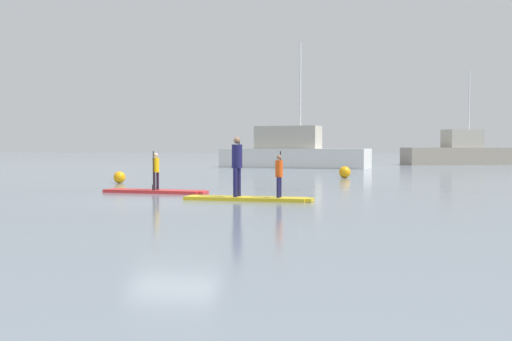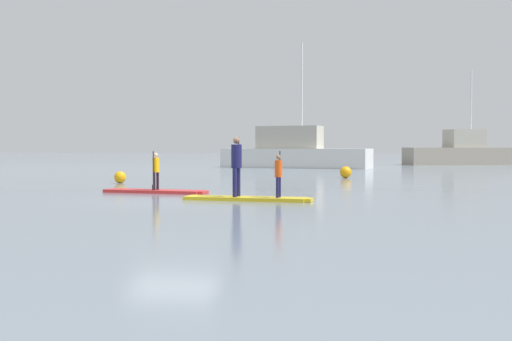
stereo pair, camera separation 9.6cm
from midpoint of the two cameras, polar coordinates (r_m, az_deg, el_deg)
ground_plane at (r=18.30m, az=-7.35°, el=-2.64°), size 240.00×240.00×0.00m
paddleboard_near at (r=21.42m, az=-8.89°, el=-1.81°), size 3.55×1.29×0.10m
paddler_child_solo at (r=21.37m, az=-8.90°, el=0.13°), size 0.24×0.41×1.26m
paddleboard_far at (r=18.24m, az=-0.81°, el=-2.48°), size 3.68×1.15×0.10m
paddler_adult at (r=18.29m, az=-1.82°, el=0.72°), size 0.33×0.52×1.68m
paddler_child_front at (r=17.99m, az=1.89°, el=-0.25°), size 0.23×0.41×1.28m
fishing_boat_white_large at (r=45.83m, az=3.15°, el=1.57°), size 10.78×4.90×8.70m
fishing_boat_green_midground at (r=55.66m, az=17.12°, el=1.55°), size 8.87×4.96×7.70m
mooring_buoy_near at (r=27.21m, az=-11.95°, el=-0.58°), size 0.49×0.49×0.49m
mooring_buoy_mid at (r=31.25m, az=7.69°, el=-0.14°), size 0.56×0.56×0.56m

